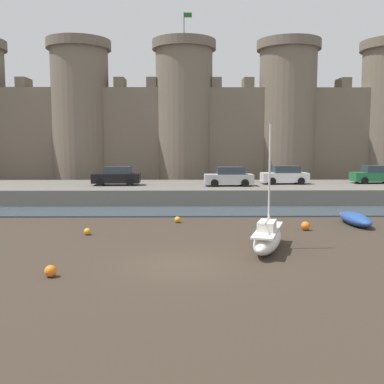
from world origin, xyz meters
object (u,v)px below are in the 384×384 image
(car_quay_centre_west, at_px, (229,177))
(car_quay_west, at_px, (117,176))
(sailboat_midflat_left, at_px, (268,238))
(mooring_buoy_near_shore, at_px, (305,226))
(mooring_buoy_near_channel, at_px, (50,271))
(car_quay_east, at_px, (285,175))
(rowboat_near_channel_left, at_px, (355,219))
(car_quay_centre_east, at_px, (375,175))
(mooring_buoy_off_centre, at_px, (87,232))
(mooring_buoy_mid_mud, at_px, (178,220))

(car_quay_centre_west, xyz_separation_m, car_quay_west, (-9.68, 0.80, 0.00))
(sailboat_midflat_left, bearing_deg, mooring_buoy_near_shore, 57.40)
(mooring_buoy_near_channel, distance_m, car_quay_east, 27.19)
(car_quay_east, bearing_deg, car_quay_centre_west, -161.07)
(rowboat_near_channel_left, height_order, car_quay_centre_west, car_quay_centre_west)
(car_quay_centre_west, bearing_deg, car_quay_centre_east, 9.87)
(mooring_buoy_near_channel, relative_size, car_quay_west, 0.11)
(car_quay_centre_west, bearing_deg, mooring_buoy_near_channel, -111.98)
(sailboat_midflat_left, bearing_deg, mooring_buoy_near_channel, -155.11)
(mooring_buoy_off_centre, relative_size, car_quay_east, 0.09)
(car_quay_west, bearing_deg, rowboat_near_channel_left, -35.83)
(sailboat_midflat_left, height_order, car_quay_centre_east, sailboat_midflat_left)
(rowboat_near_channel_left, distance_m, car_quay_centre_west, 13.02)
(sailboat_midflat_left, relative_size, mooring_buoy_near_shore, 11.51)
(mooring_buoy_near_channel, xyz_separation_m, car_quay_west, (-0.97, 22.36, 1.89))
(mooring_buoy_mid_mud, height_order, mooring_buoy_near_shore, mooring_buoy_near_shore)
(sailboat_midflat_left, xyz_separation_m, mooring_buoy_mid_mud, (-4.36, 7.27, -0.40))
(rowboat_near_channel_left, xyz_separation_m, mooring_buoy_mid_mud, (-10.88, 0.85, -0.19))
(mooring_buoy_off_centre, relative_size, car_quay_centre_east, 0.09)
(mooring_buoy_off_centre, height_order, car_quay_west, car_quay_west)
(sailboat_midflat_left, distance_m, car_quay_east, 19.89)
(car_quay_east, bearing_deg, car_quay_centre_east, 3.98)
(mooring_buoy_off_centre, bearing_deg, mooring_buoy_mid_mud, 37.21)
(mooring_buoy_off_centre, bearing_deg, mooring_buoy_near_shore, 5.40)
(sailboat_midflat_left, distance_m, mooring_buoy_near_shore, 5.64)
(rowboat_near_channel_left, xyz_separation_m, car_quay_east, (-1.56, 12.79, 1.73))
(mooring_buoy_mid_mud, height_order, car_quay_east, car_quay_east)
(mooring_buoy_near_channel, xyz_separation_m, mooring_buoy_off_centre, (-0.33, 7.70, -0.04))
(mooring_buoy_near_channel, distance_m, mooring_buoy_off_centre, 7.71)
(mooring_buoy_off_centre, distance_m, car_quay_west, 14.80)
(mooring_buoy_mid_mud, xyz_separation_m, car_quay_centre_west, (4.18, 10.17, 1.92))
(mooring_buoy_near_channel, bearing_deg, rowboat_near_channel_left, 34.37)
(car_quay_centre_west, xyz_separation_m, car_quay_east, (5.14, 1.76, 0.00))
(mooring_buoy_mid_mud, height_order, car_quay_centre_east, car_quay_centre_east)
(rowboat_near_channel_left, xyz_separation_m, car_quay_west, (-16.38, 11.82, 1.73))
(mooring_buoy_mid_mud, distance_m, car_quay_centre_west, 11.17)
(rowboat_near_channel_left, height_order, mooring_buoy_off_centre, rowboat_near_channel_left)
(mooring_buoy_near_shore, relative_size, car_quay_centre_west, 0.12)
(mooring_buoy_near_channel, xyz_separation_m, mooring_buoy_near_shore, (11.91, 8.86, 0.03))
(mooring_buoy_near_shore, bearing_deg, mooring_buoy_mid_mud, 161.12)
(mooring_buoy_near_channel, bearing_deg, mooring_buoy_off_centre, 92.43)
(sailboat_midflat_left, height_order, mooring_buoy_near_channel, sailboat_midflat_left)
(rowboat_near_channel_left, relative_size, car_quay_centre_west, 0.93)
(mooring_buoy_mid_mud, relative_size, car_quay_centre_east, 0.09)
(sailboat_midflat_left, distance_m, car_quay_centre_east, 23.87)
(rowboat_near_channel_left, distance_m, mooring_buoy_near_shore, 3.88)
(mooring_buoy_near_channel, relative_size, car_quay_centre_east, 0.11)
(mooring_buoy_near_shore, height_order, car_quay_west, car_quay_west)
(mooring_buoy_mid_mud, bearing_deg, car_quay_centre_west, 67.67)
(rowboat_near_channel_left, relative_size, mooring_buoy_near_channel, 8.55)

